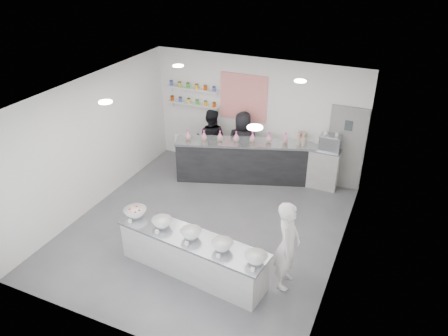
{
  "coord_description": "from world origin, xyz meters",
  "views": [
    {
      "loc": [
        3.47,
        -6.81,
        5.59
      ],
      "look_at": [
        0.26,
        0.4,
        1.34
      ],
      "focal_mm": 35.0,
      "sensor_mm": 36.0,
      "label": 1
    }
  ],
  "objects_px": {
    "prep_counter": "(192,255)",
    "staff_right": "(243,144)",
    "woman_prep": "(287,245)",
    "espresso_ledge": "(311,166)",
    "staff_left": "(211,139)",
    "back_bar": "(244,161)",
    "espresso_machine": "(330,143)"
  },
  "relations": [
    {
      "from": "woman_prep",
      "to": "staff_right",
      "type": "height_order",
      "value": "staff_right"
    },
    {
      "from": "staff_left",
      "to": "back_bar",
      "type": "bearing_deg",
      "value": 155.68
    },
    {
      "from": "woman_prep",
      "to": "staff_left",
      "type": "xyz_separation_m",
      "value": [
        -3.13,
        3.5,
        -0.03
      ]
    },
    {
      "from": "prep_counter",
      "to": "back_bar",
      "type": "xyz_separation_m",
      "value": [
        -0.43,
        3.65,
        0.13
      ]
    },
    {
      "from": "espresso_ledge",
      "to": "staff_right",
      "type": "bearing_deg",
      "value": -174.12
    },
    {
      "from": "woman_prep",
      "to": "prep_counter",
      "type": "bearing_deg",
      "value": 100.05
    },
    {
      "from": "espresso_ledge",
      "to": "staff_right",
      "type": "distance_m",
      "value": 1.79
    },
    {
      "from": "prep_counter",
      "to": "staff_right",
      "type": "distance_m",
      "value": 3.99
    },
    {
      "from": "prep_counter",
      "to": "staff_right",
      "type": "xyz_separation_m",
      "value": [
        -0.58,
        3.92,
        0.46
      ]
    },
    {
      "from": "prep_counter",
      "to": "staff_left",
      "type": "height_order",
      "value": "staff_left"
    },
    {
      "from": "prep_counter",
      "to": "woman_prep",
      "type": "height_order",
      "value": "woman_prep"
    },
    {
      "from": "prep_counter",
      "to": "woman_prep",
      "type": "xyz_separation_m",
      "value": [
        1.66,
        0.42,
        0.45
      ]
    },
    {
      "from": "woman_prep",
      "to": "staff_right",
      "type": "relative_size",
      "value": 0.99
    },
    {
      "from": "woman_prep",
      "to": "staff_right",
      "type": "distance_m",
      "value": 4.16
    },
    {
      "from": "staff_right",
      "to": "staff_left",
      "type": "bearing_deg",
      "value": -11.77
    },
    {
      "from": "espresso_machine",
      "to": "woman_prep",
      "type": "height_order",
      "value": "woman_prep"
    },
    {
      "from": "woman_prep",
      "to": "staff_left",
      "type": "height_order",
      "value": "woman_prep"
    },
    {
      "from": "espresso_machine",
      "to": "woman_prep",
      "type": "relative_size",
      "value": 0.29
    },
    {
      "from": "back_bar",
      "to": "woman_prep",
      "type": "bearing_deg",
      "value": -76.59
    },
    {
      "from": "prep_counter",
      "to": "staff_left",
      "type": "xyz_separation_m",
      "value": [
        -1.48,
        3.92,
        0.42
      ]
    },
    {
      "from": "espresso_ledge",
      "to": "espresso_machine",
      "type": "height_order",
      "value": "espresso_machine"
    },
    {
      "from": "espresso_ledge",
      "to": "staff_left",
      "type": "bearing_deg",
      "value": -176.11
    },
    {
      "from": "espresso_machine",
      "to": "staff_right",
      "type": "bearing_deg",
      "value": -175.22
    },
    {
      "from": "espresso_machine",
      "to": "prep_counter",
      "type": "bearing_deg",
      "value": -110.98
    },
    {
      "from": "prep_counter",
      "to": "espresso_machine",
      "type": "relative_size",
      "value": 6.02
    },
    {
      "from": "back_bar",
      "to": "prep_counter",
      "type": "bearing_deg",
      "value": -102.74
    },
    {
      "from": "espresso_ledge",
      "to": "staff_right",
      "type": "xyz_separation_m",
      "value": [
        -1.75,
        -0.18,
        0.34
      ]
    },
    {
      "from": "prep_counter",
      "to": "espresso_machine",
      "type": "height_order",
      "value": "espresso_machine"
    },
    {
      "from": "prep_counter",
      "to": "staff_right",
      "type": "relative_size",
      "value": 1.71
    },
    {
      "from": "espresso_ledge",
      "to": "back_bar",
      "type": "bearing_deg",
      "value": -164.03
    },
    {
      "from": "back_bar",
      "to": "espresso_machine",
      "type": "xyz_separation_m",
      "value": [
        2.0,
        0.46,
        0.68
      ]
    },
    {
      "from": "espresso_ledge",
      "to": "staff_left",
      "type": "distance_m",
      "value": 2.67
    }
  ]
}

